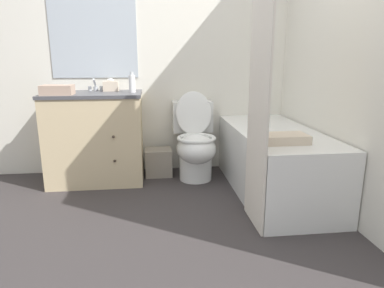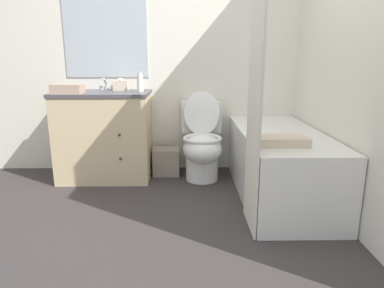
{
  "view_description": "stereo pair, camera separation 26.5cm",
  "coord_description": "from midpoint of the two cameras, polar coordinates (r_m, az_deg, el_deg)",
  "views": [
    {
      "loc": [
        -0.21,
        -1.76,
        1.16
      ],
      "look_at": [
        0.1,
        0.8,
        0.51
      ],
      "focal_mm": 32.0,
      "sensor_mm": 36.0,
      "label": 1
    },
    {
      "loc": [
        0.05,
        -1.78,
        1.16
      ],
      "look_at": [
        0.1,
        0.8,
        0.51
      ],
      "focal_mm": 32.0,
      "sensor_mm": 36.0,
      "label": 2
    }
  ],
  "objects": [
    {
      "name": "wastebasket",
      "position": [
        3.48,
        -2.12,
        -2.92
      ],
      "size": [
        0.26,
        0.22,
        0.27
      ],
      "color": "gray",
      "rests_on": "ground_plane"
    },
    {
      "name": "soap_dispenser",
      "position": [
        3.26,
        -6.33,
        10.1
      ],
      "size": [
        0.06,
        0.06,
        0.19
      ],
      "color": "white",
      "rests_on": "vanity_cabinet"
    },
    {
      "name": "bath_towel_folded",
      "position": [
        2.51,
        17.73,
        0.5
      ],
      "size": [
        0.35,
        0.21,
        0.06
      ],
      "color": "beige",
      "rests_on": "bathtub"
    },
    {
      "name": "shower_curtain",
      "position": [
        2.28,
        13.8,
        8.66
      ],
      "size": [
        0.01,
        0.42,
        1.9
      ],
      "color": "silver",
      "rests_on": "ground_plane"
    },
    {
      "name": "ground_plane",
      "position": [
        2.11,
        1.41,
        -19.04
      ],
      "size": [
        14.0,
        14.0,
        0.0
      ],
      "primitive_type": "plane",
      "color": "#383333"
    },
    {
      "name": "wall_back",
      "position": [
        3.56,
        0.23,
        15.66
      ],
      "size": [
        8.0,
        0.06,
        2.5
      ],
      "color": "white",
      "rests_on": "ground_plane"
    },
    {
      "name": "bathtub",
      "position": [
        3.04,
        16.7,
        -3.16
      ],
      "size": [
        0.66,
        1.54,
        0.56
      ],
      "color": "white",
      "rests_on": "ground_plane"
    },
    {
      "name": "tissue_box",
      "position": [
        3.44,
        -9.6,
        9.62
      ],
      "size": [
        0.14,
        0.11,
        0.12
      ],
      "color": "beige",
      "rests_on": "vanity_cabinet"
    },
    {
      "name": "hand_towel_folded",
      "position": [
        3.24,
        -17.85,
        8.75
      ],
      "size": [
        0.26,
        0.18,
        0.08
      ],
      "color": "tan",
      "rests_on": "vanity_cabinet"
    },
    {
      "name": "vanity_cabinet",
      "position": [
        3.4,
        -12.13,
        1.52
      ],
      "size": [
        0.88,
        0.59,
        0.85
      ],
      "color": "beige",
      "rests_on": "ground_plane"
    },
    {
      "name": "wall_right",
      "position": [
        2.95,
        25.77,
        14.6
      ],
      "size": [
        0.05,
        2.77,
        2.5
      ],
      "color": "white",
      "rests_on": "ground_plane"
    },
    {
      "name": "toilet",
      "position": [
        3.31,
        3.97,
        -0.02
      ],
      "size": [
        0.4,
        0.63,
        0.84
      ],
      "color": "white",
      "rests_on": "ground_plane"
    },
    {
      "name": "sink_faucet",
      "position": [
        3.5,
        -11.98,
        9.35
      ],
      "size": [
        0.14,
        0.12,
        0.12
      ],
      "color": "silver",
      "rests_on": "vanity_cabinet"
    }
  ]
}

